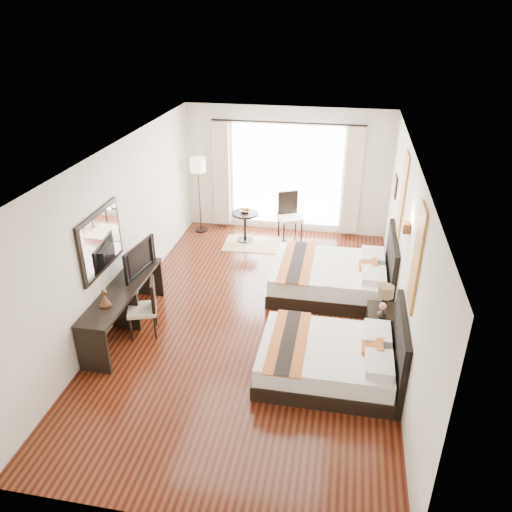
% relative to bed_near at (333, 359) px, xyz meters
% --- Properties ---
extents(floor, '(4.50, 7.50, 0.01)m').
position_rel_bed_near_xyz_m(floor, '(-1.33, 1.20, -0.29)').
color(floor, black).
rests_on(floor, ground).
extents(ceiling, '(4.50, 7.50, 0.02)m').
position_rel_bed_near_xyz_m(ceiling, '(-1.33, 1.20, 2.50)').
color(ceiling, white).
rests_on(ceiling, wall_headboard).
extents(wall_headboard, '(0.01, 7.50, 2.80)m').
position_rel_bed_near_xyz_m(wall_headboard, '(0.91, 1.20, 1.11)').
color(wall_headboard, silver).
rests_on(wall_headboard, floor).
extents(wall_desk, '(0.01, 7.50, 2.80)m').
position_rel_bed_near_xyz_m(wall_desk, '(-3.58, 1.20, 1.11)').
color(wall_desk, silver).
rests_on(wall_desk, floor).
extents(wall_window, '(4.50, 0.01, 2.80)m').
position_rel_bed_near_xyz_m(wall_window, '(-1.33, 4.95, 1.11)').
color(wall_window, silver).
rests_on(wall_window, floor).
extents(wall_entry, '(4.50, 0.01, 2.80)m').
position_rel_bed_near_xyz_m(wall_entry, '(-1.33, -2.54, 1.11)').
color(wall_entry, silver).
rests_on(wall_entry, floor).
extents(window_glass, '(2.40, 0.02, 2.20)m').
position_rel_bed_near_xyz_m(window_glass, '(-1.33, 4.93, 1.01)').
color(window_glass, white).
rests_on(window_glass, wall_window).
extents(sheer_curtain, '(2.30, 0.02, 2.10)m').
position_rel_bed_near_xyz_m(sheer_curtain, '(-1.33, 4.87, 1.01)').
color(sheer_curtain, white).
rests_on(sheer_curtain, wall_window).
extents(drape_left, '(0.35, 0.14, 2.35)m').
position_rel_bed_near_xyz_m(drape_left, '(-2.78, 4.83, 0.99)').
color(drape_left, '#C0AB95').
rests_on(drape_left, floor).
extents(drape_right, '(0.35, 0.14, 2.35)m').
position_rel_bed_near_xyz_m(drape_right, '(0.12, 4.83, 0.99)').
color(drape_right, '#C0AB95').
rests_on(drape_right, floor).
extents(art_panel_near, '(0.03, 0.50, 1.35)m').
position_rel_bed_near_xyz_m(art_panel_near, '(0.90, -0.00, 1.66)').
color(art_panel_near, maroon).
rests_on(art_panel_near, wall_headboard).
extents(art_panel_far, '(0.03, 0.50, 1.35)m').
position_rel_bed_near_xyz_m(art_panel_far, '(0.90, 2.31, 1.66)').
color(art_panel_far, maroon).
rests_on(art_panel_far, wall_headboard).
extents(wall_sconce, '(0.10, 0.14, 0.14)m').
position_rel_bed_near_xyz_m(wall_sconce, '(0.86, 1.00, 1.63)').
color(wall_sconce, '#4F301C').
rests_on(wall_sconce, wall_headboard).
extents(mirror_frame, '(0.04, 1.25, 0.95)m').
position_rel_bed_near_xyz_m(mirror_frame, '(-3.55, 0.53, 1.26)').
color(mirror_frame, black).
rests_on(mirror_frame, wall_desk).
extents(mirror_glass, '(0.01, 1.12, 0.82)m').
position_rel_bed_near_xyz_m(mirror_glass, '(-3.53, 0.53, 1.26)').
color(mirror_glass, white).
rests_on(mirror_glass, mirror_frame).
extents(bed_near, '(1.94, 1.52, 1.09)m').
position_rel_bed_near_xyz_m(bed_near, '(0.00, 0.00, 0.00)').
color(bed_near, black).
rests_on(bed_near, floor).
extents(bed_far, '(2.13, 1.66, 1.20)m').
position_rel_bed_near_xyz_m(bed_far, '(-0.09, 2.31, 0.03)').
color(bed_far, black).
rests_on(bed_far, floor).
extents(nightstand, '(0.44, 0.55, 0.53)m').
position_rel_bed_near_xyz_m(nightstand, '(0.69, 1.00, -0.02)').
color(nightstand, black).
rests_on(nightstand, floor).
extents(table_lamp, '(0.24, 0.24, 0.38)m').
position_rel_bed_near_xyz_m(table_lamp, '(0.72, 1.14, 0.47)').
color(table_lamp, black).
rests_on(table_lamp, nightstand).
extents(vase, '(0.18, 0.18, 0.14)m').
position_rel_bed_near_xyz_m(vase, '(0.67, 0.80, 0.29)').
color(vase, black).
rests_on(vase, nightstand).
extents(console_desk, '(0.50, 2.20, 0.76)m').
position_rel_bed_near_xyz_m(console_desk, '(-3.32, 0.53, 0.09)').
color(console_desk, black).
rests_on(console_desk, floor).
extents(television, '(0.24, 0.91, 0.52)m').
position_rel_bed_near_xyz_m(television, '(-3.30, 1.08, 0.73)').
color(television, black).
rests_on(television, console_desk).
extents(bronze_figurine, '(0.20, 0.20, 0.25)m').
position_rel_bed_near_xyz_m(bronze_figurine, '(-3.32, -0.00, 0.59)').
color(bronze_figurine, '#4F301C').
rests_on(bronze_figurine, console_desk).
extents(desk_chair, '(0.56, 0.56, 0.94)m').
position_rel_bed_near_xyz_m(desk_chair, '(-2.97, 0.48, 0.00)').
color(desk_chair, beige).
rests_on(desk_chair, floor).
extents(floor_lamp, '(0.35, 0.35, 1.72)m').
position_rel_bed_near_xyz_m(floor_lamp, '(-3.23, 4.50, 1.17)').
color(floor_lamp, black).
rests_on(floor_lamp, floor).
extents(side_table, '(0.58, 0.58, 0.67)m').
position_rel_bed_near_xyz_m(side_table, '(-2.11, 4.16, 0.05)').
color(side_table, black).
rests_on(side_table, floor).
extents(fruit_bowl, '(0.25, 0.25, 0.05)m').
position_rel_bed_near_xyz_m(fruit_bowl, '(-2.11, 4.17, 0.41)').
color(fruit_bowl, '#492E1A').
rests_on(fruit_bowl, side_table).
extents(window_chair, '(0.64, 0.64, 1.03)m').
position_rel_bed_near_xyz_m(window_chair, '(-1.17, 4.51, 0.03)').
color(window_chair, beige).
rests_on(window_chair, floor).
extents(jute_rug, '(1.26, 0.88, 0.01)m').
position_rel_bed_near_xyz_m(jute_rug, '(-1.92, 4.00, -0.28)').
color(jute_rug, tan).
rests_on(jute_rug, floor).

